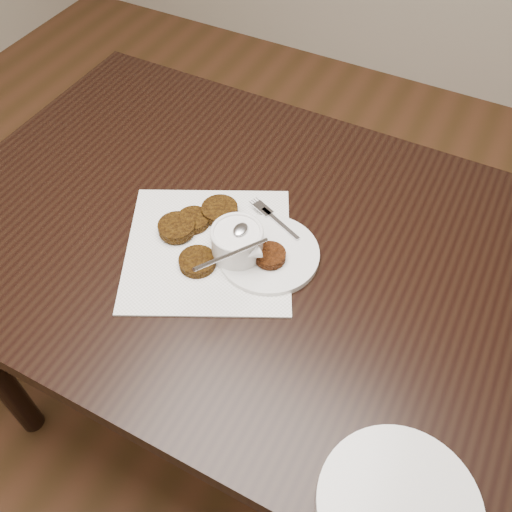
{
  "coord_description": "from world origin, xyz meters",
  "views": [
    {
      "loc": [
        0.35,
        -0.42,
        1.53
      ],
      "look_at": [
        0.08,
        0.11,
        0.8
      ],
      "focal_mm": 38.87,
      "sensor_mm": 36.0,
      "label": 1
    }
  ],
  "objects_px": {
    "table": "(260,345)",
    "plate_with_patty": "(269,252)",
    "sauce_ramekin": "(237,231)",
    "napkin": "(209,248)",
    "plate_empty": "(399,507)"
  },
  "relations": [
    {
      "from": "table",
      "to": "plate_with_patty",
      "type": "height_order",
      "value": "plate_with_patty"
    },
    {
      "from": "sauce_ramekin",
      "to": "plate_with_patty",
      "type": "distance_m",
      "value": 0.08
    },
    {
      "from": "napkin",
      "to": "plate_with_patty",
      "type": "height_order",
      "value": "plate_with_patty"
    },
    {
      "from": "sauce_ramekin",
      "to": "plate_empty",
      "type": "xyz_separation_m",
      "value": [
        0.4,
        -0.28,
        -0.06
      ]
    },
    {
      "from": "napkin",
      "to": "sauce_ramekin",
      "type": "bearing_deg",
      "value": 10.5
    },
    {
      "from": "sauce_ramekin",
      "to": "plate_empty",
      "type": "relative_size",
      "value": 0.59
    },
    {
      "from": "table",
      "to": "plate_with_patty",
      "type": "xyz_separation_m",
      "value": [
        0.03,
        -0.02,
        0.39
      ]
    },
    {
      "from": "sauce_ramekin",
      "to": "plate_empty",
      "type": "distance_m",
      "value": 0.49
    },
    {
      "from": "napkin",
      "to": "plate_empty",
      "type": "height_order",
      "value": "plate_empty"
    },
    {
      "from": "plate_empty",
      "to": "table",
      "type": "bearing_deg",
      "value": 138.65
    },
    {
      "from": "table",
      "to": "plate_empty",
      "type": "xyz_separation_m",
      "value": [
        0.37,
        -0.33,
        0.38
      ]
    },
    {
      "from": "table",
      "to": "napkin",
      "type": "relative_size",
      "value": 4.27
    },
    {
      "from": "sauce_ramekin",
      "to": "plate_with_patty",
      "type": "relative_size",
      "value": 0.7
    },
    {
      "from": "plate_with_patty",
      "to": "plate_empty",
      "type": "xyz_separation_m",
      "value": [
        0.35,
        -0.31,
        -0.01
      ]
    },
    {
      "from": "sauce_ramekin",
      "to": "table",
      "type": "bearing_deg",
      "value": 65.07
    }
  ]
}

